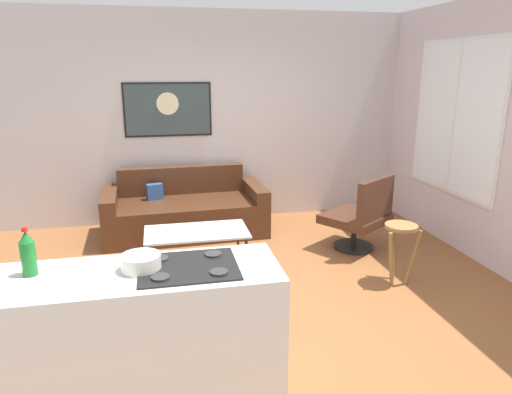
# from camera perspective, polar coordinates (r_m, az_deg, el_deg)

# --- Properties ---
(ground) EXTENTS (6.40, 6.40, 0.04)m
(ground) POSITION_cam_1_polar(r_m,az_deg,el_deg) (4.49, -0.61, -12.15)
(ground) COLOR brown
(back_wall) EXTENTS (6.40, 0.05, 2.80)m
(back_wall) POSITION_cam_1_polar(r_m,az_deg,el_deg) (6.40, -4.99, 9.56)
(back_wall) COLOR silver
(back_wall) RESTS_ON ground
(right_wall) EXTENTS (0.05, 6.40, 2.80)m
(right_wall) POSITION_cam_1_polar(r_m,az_deg,el_deg) (5.44, 27.08, 6.85)
(right_wall) COLOR silver
(right_wall) RESTS_ON ground
(couch) EXTENTS (2.05, 1.02, 0.80)m
(couch) POSITION_cam_1_polar(r_m,az_deg,el_deg) (6.04, -8.71, -1.83)
(couch) COLOR #482817
(couch) RESTS_ON ground
(coffee_table) EXTENTS (1.07, 0.58, 0.43)m
(coffee_table) POSITION_cam_1_polar(r_m,az_deg,el_deg) (4.89, -7.31, -4.52)
(coffee_table) COLOR silver
(coffee_table) RESTS_ON ground
(armchair) EXTENTS (0.90, 0.90, 0.89)m
(armchair) POSITION_cam_1_polar(r_m,az_deg,el_deg) (5.49, 12.78, -2.27)
(armchair) COLOR black
(armchair) RESTS_ON ground
(bar_stool) EXTENTS (0.36, 0.35, 0.61)m
(bar_stool) POSITION_cam_1_polar(r_m,az_deg,el_deg) (4.73, 17.29, -4.84)
(bar_stool) COLOR olive
(bar_stool) RESTS_ON ground
(kitchen_counter) EXTENTS (1.75, 0.62, 0.91)m
(kitchen_counter) POSITION_cam_1_polar(r_m,az_deg,el_deg) (3.12, -13.96, -16.31)
(kitchen_counter) COLOR silver
(kitchen_counter) RESTS_ON ground
(soda_bottle) EXTENTS (0.09, 0.09, 0.30)m
(soda_bottle) POSITION_cam_1_polar(r_m,az_deg,el_deg) (3.04, -26.20, -6.27)
(soda_bottle) COLOR #1D752B
(soda_bottle) RESTS_ON kitchen_counter
(mixing_bowl) EXTENTS (0.24, 0.24, 0.10)m
(mixing_bowl) POSITION_cam_1_polar(r_m,az_deg,el_deg) (2.92, -13.94, -7.83)
(mixing_bowl) COLOR silver
(mixing_bowl) RESTS_ON kitchen_counter
(wall_painting) EXTENTS (1.14, 0.03, 0.70)m
(wall_painting) POSITION_cam_1_polar(r_m,az_deg,el_deg) (6.30, -10.77, 10.50)
(wall_painting) COLOR black
(window) EXTENTS (0.03, 1.60, 1.77)m
(window) POSITION_cam_1_polar(r_m,az_deg,el_deg) (5.88, 23.28, 8.90)
(window) COLOR silver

